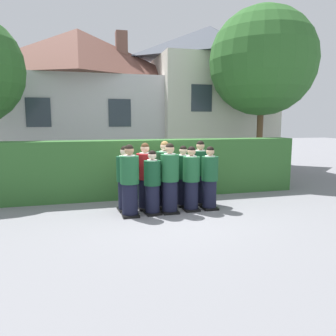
{
  "coord_description": "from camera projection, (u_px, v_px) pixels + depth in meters",
  "views": [
    {
      "loc": [
        -2.04,
        -7.4,
        2.19
      ],
      "look_at": [
        0.0,
        0.26,
        1.05
      ],
      "focal_mm": 34.74,
      "sensor_mm": 36.0,
      "label": 1
    }
  ],
  "objects": [
    {
      "name": "ground_plane",
      "position": [
        171.0,
        212.0,
        7.91
      ],
      "size": [
        60.0,
        60.0,
        0.0
      ],
      "primitive_type": "plane",
      "color": "slate"
    },
    {
      "name": "student_front_row_0",
      "position": [
        130.0,
        182.0,
        7.49
      ],
      "size": [
        0.44,
        0.48,
        1.67
      ],
      "color": "black",
      "rests_on": "ground"
    },
    {
      "name": "student_front_row_1",
      "position": [
        152.0,
        184.0,
        7.66
      ],
      "size": [
        0.4,
        0.5,
        1.53
      ],
      "color": "black",
      "rests_on": "ground"
    },
    {
      "name": "student_front_row_2",
      "position": [
        170.0,
        180.0,
        7.78
      ],
      "size": [
        0.44,
        0.48,
        1.68
      ],
      "color": "black",
      "rests_on": "ground"
    },
    {
      "name": "student_front_row_3",
      "position": [
        191.0,
        180.0,
        7.98
      ],
      "size": [
        0.41,
        0.46,
        1.59
      ],
      "color": "black",
      "rests_on": "ground"
    },
    {
      "name": "student_front_row_4",
      "position": [
        210.0,
        179.0,
        8.11
      ],
      "size": [
        0.41,
        0.5,
        1.58
      ],
      "color": "black",
      "rests_on": "ground"
    },
    {
      "name": "student_rear_row_0",
      "position": [
        125.0,
        180.0,
        7.96
      ],
      "size": [
        0.42,
        0.49,
        1.61
      ],
      "color": "black",
      "rests_on": "ground"
    },
    {
      "name": "student_in_red_blazer",
      "position": [
        145.0,
        178.0,
        8.1
      ],
      "size": [
        0.43,
        0.53,
        1.67
      ],
      "color": "black",
      "rests_on": "ground"
    },
    {
      "name": "student_rear_row_2",
      "position": [
        165.0,
        176.0,
        8.29
      ],
      "size": [
        0.44,
        0.49,
        1.7
      ],
      "color": "black",
      "rests_on": "ground"
    },
    {
      "name": "student_rear_row_3",
      "position": [
        183.0,
        177.0,
        8.43
      ],
      "size": [
        0.41,
        0.46,
        1.58
      ],
      "color": "black",
      "rests_on": "ground"
    },
    {
      "name": "student_rear_row_4",
      "position": [
        200.0,
        174.0,
        8.62
      ],
      "size": [
        0.44,
        0.5,
        1.69
      ],
      "color": "black",
      "rests_on": "ground"
    },
    {
      "name": "hedge",
      "position": [
        154.0,
        168.0,
        9.55
      ],
      "size": [
        8.77,
        0.7,
        1.66
      ],
      "color": "#33662D",
      "rests_on": "ground"
    },
    {
      "name": "school_building_main",
      "position": [
        209.0,
        96.0,
        15.76
      ],
      "size": [
        5.6,
        4.57,
        6.65
      ],
      "color": "beige",
      "rests_on": "ground"
    },
    {
      "name": "school_building_annex",
      "position": [
        80.0,
        99.0,
        14.3
      ],
      "size": [
        7.25,
        3.68,
        6.13
      ],
      "color": "silver",
      "rests_on": "ground"
    },
    {
      "name": "oak_tree_right",
      "position": [
        262.0,
        62.0,
        12.35
      ],
      "size": [
        4.06,
        4.06,
        6.47
      ],
      "color": "brown",
      "rests_on": "ground"
    }
  ]
}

